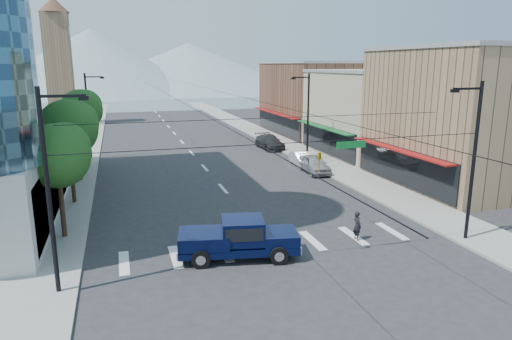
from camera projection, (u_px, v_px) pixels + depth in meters
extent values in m
plane|color=#28282B|center=(282.00, 256.00, 24.01)|extent=(160.00, 160.00, 0.00)
cube|color=gray|center=(85.00, 143.00, 57.88)|extent=(4.00, 120.00, 0.15)
cube|color=gray|center=(265.00, 135.00, 64.68)|extent=(4.00, 120.00, 0.15)
cube|color=#8C6B4C|center=(468.00, 118.00, 37.76)|extent=(12.00, 14.00, 11.00)
cube|color=tan|center=(377.00, 113.00, 51.04)|extent=(12.00, 14.00, 9.00)
cube|color=brown|center=(317.00, 99.00, 65.84)|extent=(12.00, 18.00, 10.00)
cube|color=#8C6B4C|center=(59.00, 70.00, 75.10)|extent=(4.00, 4.00, 18.00)
cone|color=brown|center=(53.00, 5.00, 72.81)|extent=(4.80, 4.80, 2.40)
cone|color=gray|center=(92.00, 61.00, 157.11)|extent=(80.00, 80.00, 22.00)
cone|color=gray|center=(189.00, 67.00, 176.80)|extent=(90.00, 90.00, 18.00)
cylinder|color=black|center=(61.00, 201.00, 25.92)|extent=(0.28, 0.28, 4.55)
sphere|color=#1B4818|center=(57.00, 156.00, 25.33)|extent=(3.64, 3.64, 3.64)
sphere|color=#1B4818|center=(65.00, 148.00, 25.64)|extent=(2.86, 2.86, 2.86)
cylinder|color=black|center=(72.00, 170.00, 32.38)|extent=(0.28, 0.28, 5.11)
sphere|color=#1B4818|center=(68.00, 129.00, 31.72)|extent=(4.09, 4.09, 4.09)
sphere|color=#1B4818|center=(74.00, 122.00, 32.03)|extent=(3.21, 3.21, 3.21)
cylinder|color=black|center=(79.00, 155.00, 38.97)|extent=(0.28, 0.28, 4.55)
sphere|color=#1B4818|center=(76.00, 125.00, 38.39)|extent=(3.64, 3.64, 3.64)
sphere|color=#1B4818|center=(81.00, 120.00, 38.69)|extent=(2.86, 2.86, 2.86)
cylinder|color=black|center=(84.00, 139.00, 45.43)|extent=(0.28, 0.28, 5.11)
sphere|color=#1B4818|center=(81.00, 110.00, 44.77)|extent=(4.09, 4.09, 4.09)
sphere|color=#1B4818|center=(85.00, 106.00, 45.08)|extent=(3.21, 3.21, 3.21)
cylinder|color=black|center=(49.00, 196.00, 19.01)|extent=(0.20, 0.20, 9.00)
cylinder|color=black|center=(473.00, 164.00, 25.13)|extent=(0.20, 0.20, 9.00)
cylinder|color=black|center=(291.00, 143.00, 21.68)|extent=(21.60, 0.04, 0.04)
imported|color=gold|center=(319.00, 162.00, 22.35)|extent=(0.16, 0.20, 1.00)
cube|color=#0C6626|center=(351.00, 145.00, 22.65)|extent=(1.60, 0.06, 0.35)
cylinder|color=black|center=(88.00, 117.00, 47.90)|extent=(0.20, 0.20, 9.00)
cube|color=black|center=(94.00, 77.00, 47.24)|extent=(1.80, 0.12, 0.12)
cube|color=black|center=(102.00, 78.00, 47.48)|extent=(0.40, 0.25, 0.18)
cylinder|color=black|center=(308.00, 118.00, 46.57)|extent=(0.20, 0.20, 9.00)
cube|color=black|center=(301.00, 77.00, 45.39)|extent=(1.80, 0.12, 0.12)
cube|color=black|center=(293.00, 78.00, 45.18)|extent=(0.40, 0.25, 0.18)
cube|color=black|center=(239.00, 246.00, 23.68)|extent=(6.43, 3.30, 0.39)
cube|color=black|center=(280.00, 237.00, 23.82)|extent=(2.14, 2.41, 0.61)
cube|color=black|center=(243.00, 230.00, 23.50)|extent=(2.46, 2.41, 1.23)
cube|color=black|center=(243.00, 228.00, 23.48)|extent=(2.24, 2.40, 0.67)
cube|color=black|center=(204.00, 239.00, 23.37)|extent=(2.92, 2.66, 0.72)
cube|color=silver|center=(297.00, 244.00, 24.01)|extent=(0.52, 2.11, 0.39)
cube|color=silver|center=(179.00, 249.00, 23.35)|extent=(0.52, 2.11, 0.33)
cylinder|color=black|center=(279.00, 256.00, 22.90)|extent=(0.98, 0.50, 0.94)
cylinder|color=black|center=(273.00, 240.00, 24.95)|extent=(0.98, 0.50, 0.94)
cylinder|color=black|center=(201.00, 259.00, 22.47)|extent=(0.98, 0.50, 0.94)
cylinder|color=black|center=(201.00, 243.00, 24.52)|extent=(0.98, 0.50, 0.94)
imported|color=black|center=(357.00, 226.00, 26.05)|extent=(0.43, 0.64, 1.71)
imported|color=#A5A4A9|center=(314.00, 164.00, 42.32)|extent=(2.21, 4.91, 1.64)
imported|color=silver|center=(301.00, 159.00, 45.28)|extent=(1.74, 4.28, 1.38)
imported|color=#313133|center=(270.00, 142.00, 54.50)|extent=(2.49, 5.69, 1.63)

